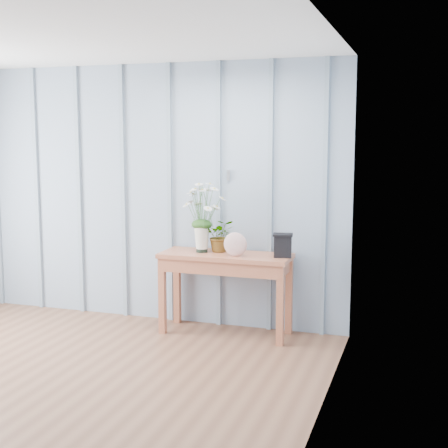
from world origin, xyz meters
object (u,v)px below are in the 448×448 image
(felt_disc_vessel, at_px, (235,244))
(carved_box, at_px, (283,245))
(sideboard, at_px, (226,266))
(daisy_vase, at_px, (202,207))

(felt_disc_vessel, distance_m, carved_box, 0.42)
(sideboard, height_order, daisy_vase, daisy_vase)
(sideboard, distance_m, daisy_vase, 0.58)
(felt_disc_vessel, xyz_separation_m, carved_box, (0.41, 0.10, -0.00))
(daisy_vase, relative_size, carved_box, 3.16)
(daisy_vase, xyz_separation_m, carved_box, (0.76, -0.00, -0.31))
(sideboard, height_order, carved_box, carved_box)
(sideboard, xyz_separation_m, daisy_vase, (-0.23, 0.00, 0.53))
(felt_disc_vessel, bearing_deg, daisy_vase, 164.59)
(sideboard, bearing_deg, felt_disc_vessel, -38.64)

